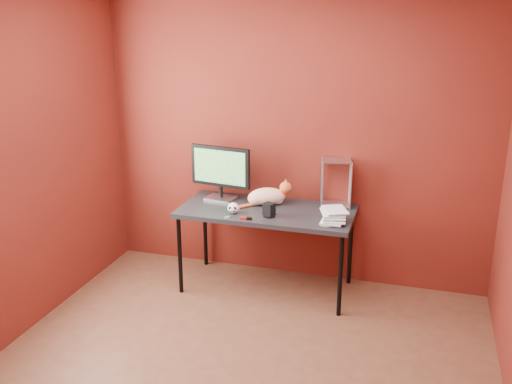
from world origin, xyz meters
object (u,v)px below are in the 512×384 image
(cat, at_px, (267,196))
(book_stack, at_px, (326,150))
(desk, at_px, (267,215))
(speaker, at_px, (269,210))
(monitor, at_px, (220,170))
(skull_mug, at_px, (233,208))

(cat, distance_m, book_stack, 0.79)
(cat, bearing_deg, book_stack, -48.72)
(desk, bearing_deg, speaker, -68.66)
(desk, distance_m, book_stack, 0.84)
(desk, height_order, cat, cat)
(monitor, xyz_separation_m, cat, (0.44, -0.02, -0.20))
(speaker, bearing_deg, desk, 134.27)
(desk, distance_m, cat, 0.18)
(speaker, distance_m, book_stack, 0.70)
(desk, relative_size, speaker, 12.75)
(skull_mug, height_order, speaker, speaker)
(monitor, bearing_deg, cat, 5.34)
(monitor, xyz_separation_m, skull_mug, (0.23, -0.32, -0.23))
(cat, relative_size, skull_mug, 4.27)
(desk, xyz_separation_m, monitor, (-0.47, 0.14, 0.32))
(cat, bearing_deg, desk, -99.82)
(speaker, xyz_separation_m, book_stack, (0.45, 0.03, 0.54))
(desk, bearing_deg, book_stack, -15.61)
(skull_mug, xyz_separation_m, speaker, (0.31, 0.01, 0.01))
(desk, bearing_deg, cat, 103.10)
(desk, distance_m, speaker, 0.21)
(monitor, xyz_separation_m, speaker, (0.54, -0.31, -0.22))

